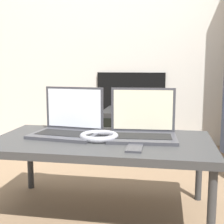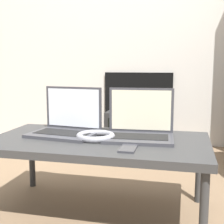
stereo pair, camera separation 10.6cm
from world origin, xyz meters
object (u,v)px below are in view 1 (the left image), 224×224
laptop_left (69,124)px  tv (127,130)px  phone (135,148)px  headphones (99,136)px  laptop_right (143,127)px

laptop_left → tv: bearing=89.3°
phone → tv: 1.43m
laptop_left → tv: laptop_left is taller
laptop_left → headphones: size_ratio=1.88×
laptop_left → phone: laptop_left is taller
headphones → phone: size_ratio=1.32×
laptop_left → laptop_right: same height
laptop_right → tv: laptop_right is taller
phone → headphones: bearing=143.1°
phone → tv: size_ratio=0.29×
laptop_left → laptop_right: bearing=7.5°
laptop_left → phone: (0.38, -0.22, -0.05)m
headphones → tv: bearing=90.6°
laptop_left → phone: size_ratio=2.49×
laptop_left → phone: 0.44m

